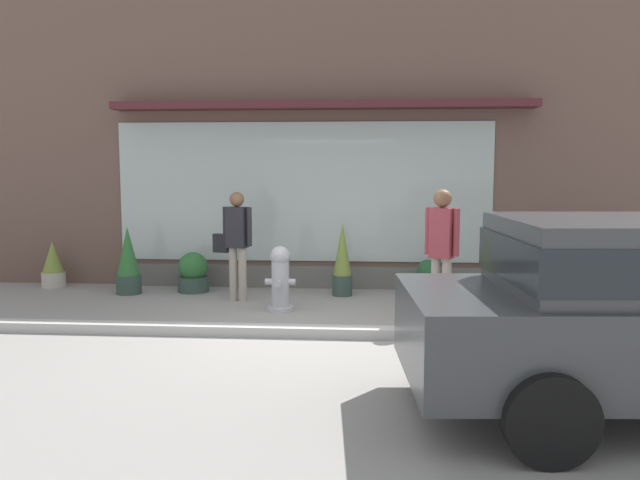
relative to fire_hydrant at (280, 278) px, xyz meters
The scene contains 12 objects.
ground_plane 1.34m from the fire_hydrant, 69.28° to the right, with size 60.00×60.00×0.00m, color gray.
curb_strip 1.50m from the fire_hydrant, 72.09° to the right, with size 14.00×0.24×0.12m, color #B2B2AD.
storefront 2.95m from the fire_hydrant, 77.69° to the left, with size 14.00×0.81×5.23m.
fire_hydrant is the anchor object (origin of this frame).
pedestrian_with_handbag 1.10m from the fire_hydrant, 139.59° to the left, with size 0.63×0.33×1.63m.
pedestrian_passerby 2.29m from the fire_hydrant, 14.68° to the right, with size 0.42×0.31×1.71m.
potted_plant_window_left 4.29m from the fire_hydrant, 159.66° to the left, with size 0.38×0.38×0.77m.
potted_plant_doorstep 2.59m from the fire_hydrant, 33.63° to the left, with size 0.35×0.35×0.54m.
potted_plant_near_hydrant 2.76m from the fire_hydrant, 158.04° to the left, with size 0.39×0.39×1.06m.
potted_plant_window_center 4.17m from the fire_hydrant, 14.75° to the left, with size 0.56×0.56×0.73m.
potted_plant_by_entrance 1.41m from the fire_hydrant, 54.78° to the left, with size 0.31×0.31×1.14m.
potted_plant_low_front 2.04m from the fire_hydrant, 141.35° to the left, with size 0.49×0.49×0.64m.
Camera 1 is at (0.83, -7.80, 2.00)m, focal length 37.11 mm.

